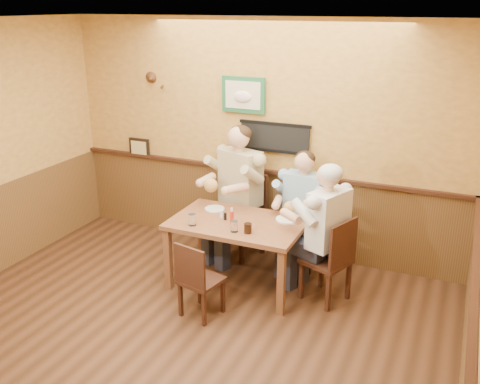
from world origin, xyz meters
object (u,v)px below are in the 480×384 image
object	(u,v)px
diner_tan_shirt	(241,199)
water_glass_mid	(234,226)
dining_table	(238,229)
chair_right_end	(326,259)
salt_shaker	(222,214)
chair_back_left	(241,215)
pepper_shaker	(225,216)
chair_near_side	(201,278)
water_glass_left	(192,220)
cola_tumbler	(248,228)
hot_sauce_bottle	(232,217)
diner_blue_polo	(303,216)
diner_white_elder	(327,241)
chair_back_right	(302,231)

from	to	relation	value
diner_tan_shirt	water_glass_mid	distance (m)	1.03
dining_table	water_glass_mid	distance (m)	0.32
chair_right_end	salt_shaker	size ratio (longest dim) A/B	10.94
chair_back_left	pepper_shaker	bearing A→B (deg)	-60.44
chair_near_side	salt_shaker	size ratio (longest dim) A/B	9.42
diner_tan_shirt	water_glass_left	bearing A→B (deg)	-77.78
chair_back_left	cola_tumbler	distance (m)	1.11
dining_table	chair_near_side	bearing A→B (deg)	-96.30
water_glass_mid	hot_sauce_bottle	size ratio (longest dim) A/B	0.69
chair_near_side	water_glass_mid	distance (m)	0.62
dining_table	diner_blue_polo	world-z (taller)	diner_blue_polo
cola_tumbler	water_glass_mid	bearing A→B (deg)	-170.52
water_glass_mid	cola_tumbler	world-z (taller)	water_glass_mid
diner_blue_polo	water_glass_left	size ratio (longest dim) A/B	10.10
water_glass_left	diner_tan_shirt	bearing A→B (deg)	83.49
diner_blue_polo	water_glass_mid	distance (m)	1.08
water_glass_mid	salt_shaker	distance (m)	0.40
diner_white_elder	dining_table	bearing A→B (deg)	-63.63
dining_table	water_glass_left	size ratio (longest dim) A/B	11.28
chair_back_right	salt_shaker	xyz separation A→B (m)	(-0.70, -0.69, 0.35)
diner_blue_polo	hot_sauce_bottle	distance (m)	0.99
diner_blue_polo	water_glass_left	world-z (taller)	diner_blue_polo
chair_right_end	pepper_shaker	xyz separation A→B (m)	(-1.09, -0.10, 0.33)
dining_table	diner_blue_polo	xyz separation A→B (m)	(0.51, 0.71, -0.03)
hot_sauce_bottle	pepper_shaker	distance (m)	0.15
chair_near_side	pepper_shaker	xyz separation A→B (m)	(-0.06, 0.68, 0.39)
water_glass_mid	pepper_shaker	distance (m)	0.33
chair_right_end	diner_tan_shirt	xyz separation A→B (m)	(-1.23, 0.62, 0.26)
chair_back_left	water_glass_mid	size ratio (longest dim) A/B	8.88
chair_near_side	cola_tumbler	xyz separation A→B (m)	(0.30, 0.46, 0.40)
chair_back_right	hot_sauce_bottle	world-z (taller)	hot_sauce_bottle
chair_back_left	pepper_shaker	world-z (taller)	chair_back_left
diner_blue_polo	pepper_shaker	bearing A→B (deg)	-127.83
chair_back_right	diner_tan_shirt	distance (m)	0.83
chair_back_left	diner_blue_polo	bearing A→B (deg)	19.47
chair_back_left	salt_shaker	xyz separation A→B (m)	(0.07, -0.68, 0.28)
diner_tan_shirt	pepper_shaker	xyz separation A→B (m)	(0.14, -0.72, 0.06)
cola_tumbler	chair_back_right	bearing A→B (deg)	73.39
chair_right_end	chair_near_side	size ratio (longest dim) A/B	1.16
diner_tan_shirt	water_glass_mid	bearing A→B (deg)	-51.20
chair_back_left	diner_blue_polo	distance (m)	0.79
chair_near_side	cola_tumbler	size ratio (longest dim) A/B	7.75
water_glass_left	cola_tumbler	bearing A→B (deg)	4.73
hot_sauce_bottle	salt_shaker	world-z (taller)	hot_sauce_bottle
chair_right_end	chair_back_right	bearing A→B (deg)	-122.63
chair_right_end	hot_sauce_bottle	xyz separation A→B (m)	(-0.98, -0.18, 0.37)
water_glass_left	pepper_shaker	world-z (taller)	water_glass_left
dining_table	diner_blue_polo	bearing A→B (deg)	54.55
chair_back_right	water_glass_mid	world-z (taller)	chair_back_right
diner_white_elder	cola_tumbler	size ratio (longest dim) A/B	12.86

